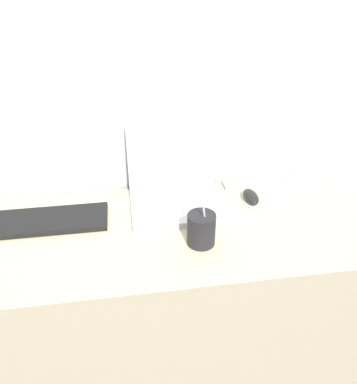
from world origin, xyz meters
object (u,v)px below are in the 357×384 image
(external_keyboard, at_px, (45,221))
(usb_stick, at_px, (226,186))
(drink_cup, at_px, (201,229))
(computer_mouse, at_px, (251,197))
(laptop, at_px, (175,187))

(external_keyboard, distance_m, usb_stick, 0.71)
(drink_cup, bearing_deg, computer_mouse, 42.66)
(drink_cup, distance_m, computer_mouse, 0.33)
(computer_mouse, relative_size, usb_stick, 1.85)
(drink_cup, xyz_separation_m, computer_mouse, (0.24, 0.22, -0.04))
(laptop, distance_m, external_keyboard, 0.48)
(external_keyboard, bearing_deg, laptop, 9.78)
(drink_cup, bearing_deg, laptop, 99.79)
(laptop, xyz_separation_m, usb_stick, (0.22, 0.08, -0.05))
(laptop, height_order, usb_stick, laptop)
(laptop, bearing_deg, drink_cup, -80.21)
(drink_cup, relative_size, computer_mouse, 1.77)
(computer_mouse, bearing_deg, laptop, 170.36)
(drink_cup, height_order, external_keyboard, drink_cup)
(laptop, height_order, drink_cup, laptop)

